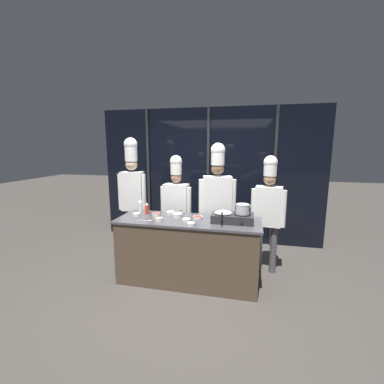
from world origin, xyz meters
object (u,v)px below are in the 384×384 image
at_px(portable_stove, 233,218).
at_px(prep_bowl_rice, 191,224).
at_px(prep_bowl_bell_pepper, 156,214).
at_px(prep_bowl_chili_flakes, 198,217).
at_px(serving_spoon_slotted, 148,221).
at_px(chef_sous, 176,201).
at_px(prep_bowl_mushrooms, 159,219).
at_px(prep_bowl_ginger, 170,212).
at_px(chef_head, 132,186).
at_px(chef_pastry, 268,205).
at_px(chef_line, 217,197).
at_px(prep_bowl_noodles, 177,215).
at_px(prep_bowl_shrimp, 187,220).
at_px(prep_bowl_soy_glaze, 181,212).
at_px(stock_pot, 243,209).
at_px(prep_bowl_bean_sprouts, 137,214).
at_px(frying_pan, 223,211).
at_px(squeeze_bottle_chili, 147,208).
at_px(squeeze_bottle_clear, 141,206).

xyz_separation_m(portable_stove, prep_bowl_rice, (-0.52, -0.27, -0.04)).
height_order(prep_bowl_bell_pepper, prep_bowl_chili_flakes, prep_bowl_bell_pepper).
relative_size(serving_spoon_slotted, chef_sous, 0.12).
distance_m(prep_bowl_mushrooms, prep_bowl_ginger, 0.40).
distance_m(chef_head, chef_sous, 0.82).
bearing_deg(chef_pastry, chef_line, 4.88).
bearing_deg(prep_bowl_noodles, prep_bowl_shrimp, -44.12).
bearing_deg(prep_bowl_rice, prep_bowl_soy_glaze, 117.99).
xyz_separation_m(stock_pot, prep_bowl_shrimp, (-0.75, -0.11, -0.17)).
distance_m(prep_bowl_bell_pepper, prep_bowl_rice, 0.70).
xyz_separation_m(prep_bowl_chili_flakes, chef_pastry, (0.99, 0.48, 0.11)).
bearing_deg(prep_bowl_mushrooms, prep_bowl_ginger, 84.63).
relative_size(prep_bowl_chili_flakes, chef_head, 0.07).
bearing_deg(prep_bowl_soy_glaze, portable_stove, -17.54).
bearing_deg(portable_stove, chef_line, 116.67).
bearing_deg(prep_bowl_soy_glaze, chef_sous, 115.55).
distance_m(portable_stove, prep_bowl_bean_sprouts, 1.41).
relative_size(frying_pan, prep_bowl_shrimp, 3.70).
height_order(frying_pan, stock_pot, stock_pot).
bearing_deg(prep_bowl_mushrooms, stock_pot, 9.48).
bearing_deg(prep_bowl_bell_pepper, prep_bowl_ginger, 38.70).
bearing_deg(chef_sous, prep_bowl_bean_sprouts, 59.64).
bearing_deg(prep_bowl_noodles, prep_bowl_bean_sprouts, -172.22).
relative_size(prep_bowl_noodles, chef_sous, 0.08).
distance_m(prep_bowl_shrimp, serving_spoon_slotted, 0.54).
distance_m(prep_bowl_rice, chef_line, 0.90).
xyz_separation_m(prep_bowl_bell_pepper, prep_bowl_shrimp, (0.51, -0.19, -0.00)).
bearing_deg(squeeze_bottle_chili, portable_stove, -6.19).
height_order(prep_bowl_ginger, chef_pastry, chef_pastry).
height_order(chef_sous, chef_line, chef_line).
xyz_separation_m(portable_stove, chef_head, (-1.78, 0.64, 0.27)).
xyz_separation_m(chef_head, chef_pastry, (2.27, -0.11, -0.19)).
bearing_deg(prep_bowl_bell_pepper, stock_pot, -3.33).
xyz_separation_m(prep_bowl_noodles, serving_spoon_slotted, (-0.34, -0.29, -0.02)).
distance_m(frying_pan, prep_bowl_mushrooms, 0.89).
height_order(prep_bowl_mushrooms, prep_bowl_chili_flakes, prep_bowl_mushrooms).
relative_size(squeeze_bottle_chili, prep_bowl_noodles, 1.23).
bearing_deg(prep_bowl_shrimp, squeeze_bottle_clear, 155.56).
bearing_deg(portable_stove, serving_spoon_slotted, -169.17).
bearing_deg(frying_pan, prep_bowl_mushrooms, -168.06).
distance_m(prep_bowl_bean_sprouts, prep_bowl_chili_flakes, 0.91).
relative_size(prep_bowl_rice, chef_head, 0.05).
height_order(squeeze_bottle_clear, prep_bowl_ginger, squeeze_bottle_clear).
xyz_separation_m(squeeze_bottle_clear, prep_bowl_soy_glaze, (0.67, -0.02, -0.06)).
distance_m(chef_head, chef_line, 1.49).
xyz_separation_m(squeeze_bottle_clear, chef_sous, (0.49, 0.37, 0.02)).
xyz_separation_m(portable_stove, serving_spoon_slotted, (-1.15, -0.22, -0.05)).
bearing_deg(prep_bowl_shrimp, stock_pot, 8.53).
xyz_separation_m(prep_bowl_mushrooms, prep_bowl_chili_flakes, (0.50, 0.24, -0.01)).
distance_m(frying_pan, prep_bowl_chili_flakes, 0.39).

